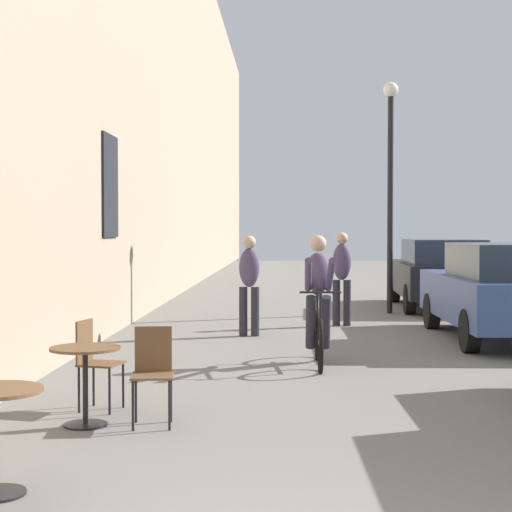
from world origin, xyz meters
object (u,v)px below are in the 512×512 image
at_px(pedestrian_near, 249,280).
at_px(parked_car_second, 503,290).
at_px(street_lamp, 390,167).
at_px(cafe_chair_mid_toward_wall, 94,358).
at_px(cyclist_on_bicycle, 318,303).
at_px(cafe_chair_mid_toward_street, 153,368).
at_px(parked_car_third, 439,273).
at_px(pedestrian_mid, 342,273).
at_px(cafe_table_mid, 85,369).

height_order(pedestrian_near, parked_car_second, pedestrian_near).
bearing_deg(street_lamp, cafe_chair_mid_toward_wall, -113.21).
height_order(cyclist_on_bicycle, street_lamp, street_lamp).
relative_size(cafe_chair_mid_toward_street, parked_car_third, 0.20).
distance_m(cafe_chair_mid_toward_wall, parked_car_third, 11.92).
distance_m(cyclist_on_bicycle, pedestrian_mid, 4.40).
relative_size(cafe_table_mid, street_lamp, 0.15).
height_order(cafe_table_mid, cafe_chair_mid_toward_street, cafe_chair_mid_toward_street).
distance_m(pedestrian_near, street_lamp, 5.25).
bearing_deg(street_lamp, pedestrian_mid, -116.63).
bearing_deg(cafe_chair_mid_toward_street, parked_car_third, 67.42).
height_order(pedestrian_near, pedestrian_mid, pedestrian_mid).
bearing_deg(cafe_table_mid, parked_car_third, 64.99).
bearing_deg(cafe_chair_mid_toward_street, pedestrian_near, 84.56).
distance_m(pedestrian_mid, parked_car_second, 3.12).
relative_size(cyclist_on_bicycle, parked_car_third, 0.40).
distance_m(cyclist_on_bicycle, parked_car_third, 8.36).
xyz_separation_m(cafe_chair_mid_toward_street, cyclist_on_bicycle, (1.64, 3.44, 0.29)).
distance_m(pedestrian_mid, parked_car_third, 4.21).
distance_m(parked_car_second, parked_car_third, 5.37).
bearing_deg(parked_car_second, pedestrian_near, 174.18).
bearing_deg(pedestrian_mid, cafe_chair_mid_toward_street, -106.06).
distance_m(pedestrian_near, parked_car_second, 4.11).
bearing_deg(parked_car_second, parked_car_third, 90.17).
xyz_separation_m(pedestrian_near, pedestrian_mid, (1.65, 1.52, 0.03)).
distance_m(cafe_table_mid, cafe_chair_mid_toward_street, 0.61).
relative_size(cafe_table_mid, parked_car_second, 0.16).
relative_size(cafe_table_mid, cyclist_on_bicycle, 0.41).
relative_size(cafe_table_mid, cafe_chair_mid_toward_street, 0.81).
bearing_deg(cyclist_on_bicycle, pedestrian_near, 110.23).
relative_size(pedestrian_mid, parked_car_second, 0.39).
xyz_separation_m(street_lamp, parked_car_third, (1.25, 1.09, -2.30)).
height_order(pedestrian_mid, street_lamp, street_lamp).
height_order(cyclist_on_bicycle, parked_car_second, cyclist_on_bicycle).
height_order(cafe_chair_mid_toward_street, cafe_chair_mid_toward_wall, same).
xyz_separation_m(cafe_table_mid, parked_car_third, (5.27, 11.31, 0.29)).
xyz_separation_m(cyclist_on_bicycle, parked_car_third, (3.03, 7.79, 0.00)).
relative_size(cafe_chair_mid_toward_wall, parked_car_second, 0.20).
relative_size(pedestrian_near, pedestrian_mid, 0.97).
xyz_separation_m(cafe_table_mid, cyclist_on_bicycle, (2.25, 3.52, 0.29)).
relative_size(cafe_chair_mid_toward_street, cafe_chair_mid_toward_wall, 1.00).
bearing_deg(pedestrian_near, street_lamp, 53.86).
relative_size(street_lamp, parked_car_second, 1.11).
bearing_deg(cafe_chair_mid_toward_street, parked_car_second, 51.36).
height_order(cafe_chair_mid_toward_wall, parked_car_second, parked_car_second).
xyz_separation_m(cafe_chair_mid_toward_street, cafe_chair_mid_toward_wall, (-0.68, 0.58, 0.00)).
relative_size(parked_car_second, parked_car_third, 1.00).
height_order(street_lamp, parked_car_second, street_lamp).
relative_size(cafe_chair_mid_toward_wall, pedestrian_near, 0.53).
bearing_deg(cafe_table_mid, pedestrian_mid, 70.11).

